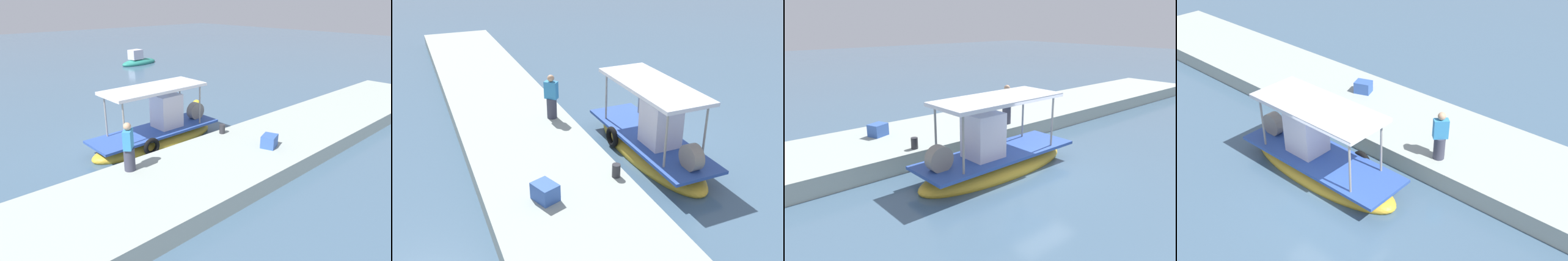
# 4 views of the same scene
# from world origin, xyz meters

# --- Properties ---
(ground_plane) EXTENTS (120.00, 120.00, 0.00)m
(ground_plane) POSITION_xyz_m (0.00, 0.00, 0.00)
(ground_plane) COLOR #46637C
(dock_quay) EXTENTS (36.00, 4.06, 0.63)m
(dock_quay) POSITION_xyz_m (0.00, -4.37, 0.32)
(dock_quay) COLOR #A5B0A6
(dock_quay) RESTS_ON ground_plane
(main_fishing_boat) EXTENTS (6.10, 1.98, 2.88)m
(main_fishing_boat) POSITION_xyz_m (1.23, -0.53, 0.47)
(main_fishing_boat) COLOR gold
(main_fishing_boat) RESTS_ON ground_plane
(fisherman_near_bollard) EXTENTS (0.52, 0.52, 1.66)m
(fisherman_near_bollard) POSITION_xyz_m (-1.72, -3.02, 1.38)
(fisherman_near_bollard) COLOR #3B3D4F
(fisherman_near_bollard) RESTS_ON dock_quay
(mooring_bollard) EXTENTS (0.24, 0.24, 0.39)m
(mooring_bollard) POSITION_xyz_m (2.97, -2.70, 0.83)
(mooring_bollard) COLOR #2D2D33
(mooring_bollard) RESTS_ON dock_quay
(cargo_crate) EXTENTS (0.78, 0.70, 0.47)m
(cargo_crate) POSITION_xyz_m (3.27, -4.90, 0.87)
(cargo_crate) COLOR #385FB3
(cargo_crate) RESTS_ON dock_quay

